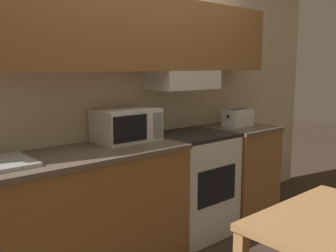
% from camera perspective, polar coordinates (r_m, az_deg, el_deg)
% --- Properties ---
extents(ground_plane, '(16.00, 16.00, 0.00)m').
position_cam_1_polar(ground_plane, '(3.40, -7.02, -16.82)').
color(ground_plane, '#3D2D23').
extents(wall_back, '(5.37, 0.38, 2.55)m').
position_cam_1_polar(wall_back, '(3.02, -6.69, 8.86)').
color(wall_back, beige).
rests_on(wall_back, ground_plane).
extents(lower_counter_main, '(1.73, 0.62, 0.91)m').
position_cam_1_polar(lower_counter_main, '(2.70, -14.93, -13.63)').
color(lower_counter_main, '#936033').
rests_on(lower_counter_main, ground_plane).
extents(lower_counter_right_stub, '(0.60, 0.62, 0.91)m').
position_cam_1_polar(lower_counter_right_stub, '(3.80, 10.67, -6.76)').
color(lower_counter_right_stub, '#936033').
rests_on(lower_counter_right_stub, ground_plane).
extents(stove_range, '(0.65, 0.58, 0.91)m').
position_cam_1_polar(stove_range, '(3.36, 3.77, -8.75)').
color(stove_range, white).
rests_on(stove_range, ground_plane).
extents(microwave, '(0.48, 0.33, 0.25)m').
position_cam_1_polar(microwave, '(2.92, -6.36, 0.16)').
color(microwave, white).
rests_on(microwave, lower_counter_main).
extents(toaster, '(0.30, 0.18, 0.17)m').
position_cam_1_polar(toaster, '(3.70, 10.60, 1.29)').
color(toaster, white).
rests_on(toaster, lower_counter_right_stub).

